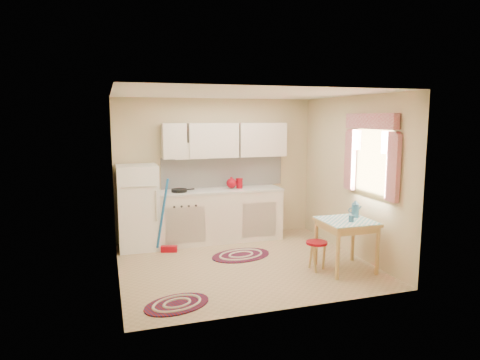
% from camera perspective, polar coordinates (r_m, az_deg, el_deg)
% --- Properties ---
extents(room_shell, '(3.64, 3.60, 2.52)m').
position_cam_1_polar(room_shell, '(6.44, 1.17, 3.25)').
color(room_shell, tan).
rests_on(room_shell, ground).
extents(fridge, '(0.65, 0.60, 1.40)m').
position_cam_1_polar(fridge, '(7.26, -13.44, -3.56)').
color(fridge, white).
rests_on(fridge, ground).
extents(broom, '(0.30, 0.19, 1.20)m').
position_cam_1_polar(broom, '(6.98, -9.54, -4.75)').
color(broom, '#1A5FA8').
rests_on(broom, ground).
extents(base_cabinets, '(2.25, 0.60, 0.88)m').
position_cam_1_polar(base_cabinets, '(7.57, -2.99, -4.85)').
color(base_cabinets, silver).
rests_on(base_cabinets, ground).
extents(countertop, '(2.27, 0.62, 0.04)m').
position_cam_1_polar(countertop, '(7.48, -3.02, -1.42)').
color(countertop, silver).
rests_on(countertop, base_cabinets).
extents(frying_pan, '(0.31, 0.31, 0.05)m').
position_cam_1_polar(frying_pan, '(7.29, -8.11, -1.39)').
color(frying_pan, black).
rests_on(frying_pan, countertop).
extents(red_kettle, '(0.23, 0.22, 0.20)m').
position_cam_1_polar(red_kettle, '(7.53, -1.15, -0.43)').
color(red_kettle, '#980512').
rests_on(red_kettle, countertop).
extents(red_canister, '(0.14, 0.14, 0.16)m').
position_cam_1_polar(red_canister, '(7.57, -0.08, -0.51)').
color(red_canister, '#980512').
rests_on(red_canister, countertop).
extents(table, '(0.72, 0.72, 0.72)m').
position_cam_1_polar(table, '(6.36, 13.91, -8.44)').
color(table, tan).
rests_on(table, ground).
extents(stool, '(0.38, 0.38, 0.42)m').
position_cam_1_polar(stool, '(6.30, 10.15, -9.92)').
color(stool, '#980512').
rests_on(stool, ground).
extents(coffee_pot, '(0.16, 0.15, 0.27)m').
position_cam_1_polar(coffee_pot, '(6.45, 15.13, -3.73)').
color(coffee_pot, '#2B6084').
rests_on(coffee_pot, table).
extents(mug, '(0.09, 0.09, 0.10)m').
position_cam_1_polar(mug, '(6.18, 14.62, -5.02)').
color(mug, '#2B6084').
rests_on(mug, table).
extents(rug_center, '(1.09, 0.84, 0.02)m').
position_cam_1_polar(rug_center, '(6.86, 0.13, -10.00)').
color(rug_center, maroon).
rests_on(rug_center, ground).
extents(rug_left, '(0.93, 0.77, 0.02)m').
position_cam_1_polar(rug_left, '(5.25, -8.40, -16.07)').
color(rug_left, maroon).
rests_on(rug_left, ground).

